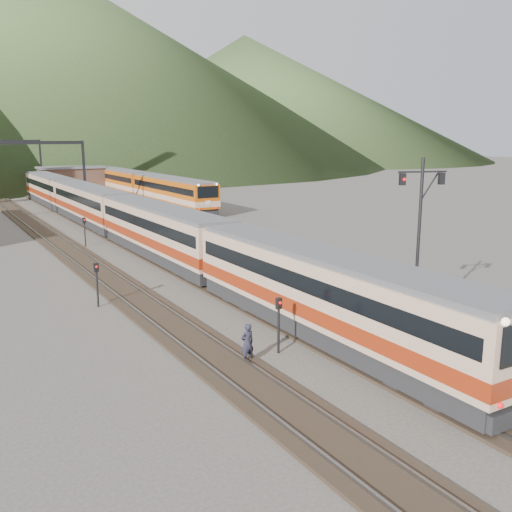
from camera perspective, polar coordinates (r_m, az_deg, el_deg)
ground at (r=19.02m, az=24.06°, el=-15.60°), size 400.00×400.00×0.00m
track_main at (r=52.06m, az=-14.38°, el=2.24°), size 2.60×200.00×0.23m
track_far at (r=50.92m, az=-19.77°, el=1.70°), size 2.60×200.00×0.23m
track_second at (r=56.30m, az=-3.08°, el=3.30°), size 2.60×200.00×0.23m
platform at (r=51.97m, az=-7.84°, el=2.97°), size 8.00×100.00×1.00m
gantry_near at (r=65.43m, az=-20.84°, el=8.60°), size 9.55×0.25×8.00m
gantry_far at (r=90.14m, az=-23.68°, el=9.07°), size 9.55×0.25×8.00m
station_shed at (r=89.79m, az=-17.97°, el=7.55°), size 9.40×4.40×3.10m
hill_b at (r=245.15m, az=-21.09°, el=17.92°), size 220.00×220.00×75.00m
hill_c at (r=252.65m, az=-1.16°, el=15.63°), size 160.00×160.00×50.00m
main_train at (r=48.92m, az=-13.47°, el=3.84°), size 2.71×74.39×3.31m
second_train at (r=77.34m, az=-11.18°, el=6.85°), size 2.85×38.89×3.48m
signal_mast at (r=25.42m, az=16.06°, el=3.69°), size 2.11×0.82×6.59m
short_signal_a at (r=22.53m, az=2.28°, el=-6.19°), size 0.25×0.20×2.27m
short_signal_b at (r=46.36m, az=-16.77°, el=2.70°), size 0.23×0.18×2.27m
short_signal_c at (r=29.63m, az=-15.64°, el=-2.21°), size 0.23×0.18×2.27m
worker at (r=21.84m, az=-0.87°, el=-8.70°), size 0.59×0.41×1.54m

